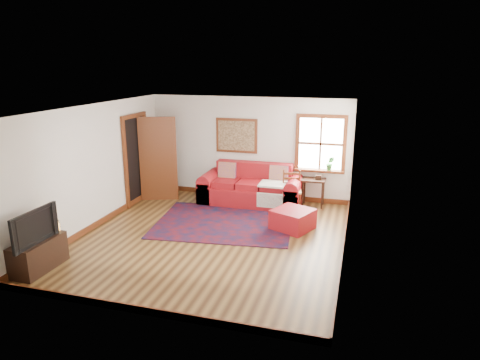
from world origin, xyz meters
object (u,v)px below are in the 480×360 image
(red_ottoman, at_px, (293,219))
(media_cabinet, at_px, (39,255))
(ladder_back_chair, at_px, (291,189))
(side_table, at_px, (313,184))
(red_leather_sofa, at_px, (251,190))

(red_ottoman, height_order, media_cabinet, media_cabinet)
(red_ottoman, relative_size, ladder_back_chair, 0.78)
(side_table, bearing_deg, media_cabinet, -131.31)
(media_cabinet, bearing_deg, ladder_back_chair, 49.54)
(red_ottoman, bearing_deg, ladder_back_chair, 124.47)
(side_table, bearing_deg, ladder_back_chair, -138.90)
(red_leather_sofa, distance_m, side_table, 1.48)
(red_ottoman, height_order, ladder_back_chair, ladder_back_chair)
(red_leather_sofa, xyz_separation_m, ladder_back_chair, (1.01, -0.23, 0.18))
(red_leather_sofa, bearing_deg, media_cabinet, -119.87)
(red_leather_sofa, distance_m, red_ottoman, 1.87)
(side_table, xyz_separation_m, ladder_back_chair, (-0.45, -0.39, -0.05))
(red_ottoman, relative_size, side_table, 1.09)
(red_leather_sofa, xyz_separation_m, media_cabinet, (-2.47, -4.31, -0.06))
(red_ottoman, bearing_deg, side_table, 105.29)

